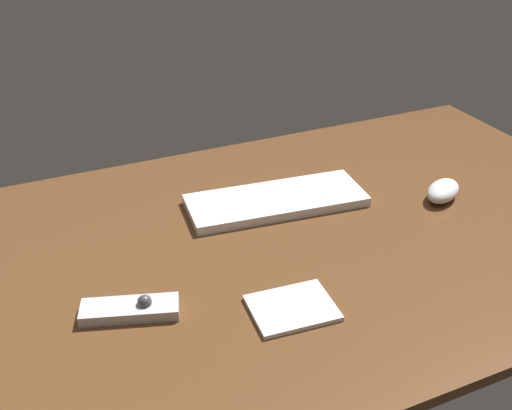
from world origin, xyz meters
The scene contains 5 objects.
desk centered at (0.00, 0.00, 1.00)cm, with size 140.00×84.00×2.00cm, color brown.
keyboard centered at (1.33, 11.77, 2.95)cm, with size 35.88×13.28×1.89cm, color white.
computer_mouse centered at (33.60, -0.09, 3.85)cm, with size 9.88×5.60×3.71cm, color silver.
media_remote centered at (-33.72, -9.46, 3.04)cm, with size 15.85×9.28×3.39cm.
notepad centered at (-10.48, -18.68, 2.40)cm, with size 13.02×10.09×0.79cm, color silver.
Camera 1 is at (-45.45, -83.39, 64.30)cm, focal length 42.51 mm.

